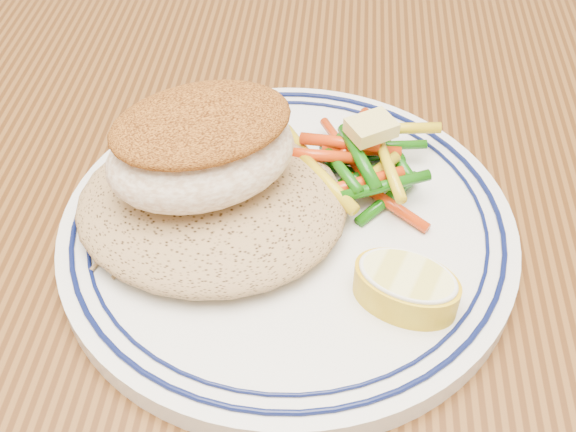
# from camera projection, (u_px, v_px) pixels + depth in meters

# --- Properties ---
(dining_table) EXTENTS (1.50, 0.90, 0.75)m
(dining_table) POSITION_uv_depth(u_px,v_px,m) (261.00, 371.00, 0.47)
(dining_table) COLOR #43240D
(dining_table) RESTS_ON ground
(plate) EXTENTS (0.26, 0.26, 0.02)m
(plate) POSITION_uv_depth(u_px,v_px,m) (288.00, 229.00, 0.42)
(plate) COLOR silver
(plate) RESTS_ON dining_table
(rice_pilaf) EXTENTS (0.15, 0.13, 0.03)m
(rice_pilaf) POSITION_uv_depth(u_px,v_px,m) (211.00, 201.00, 0.40)
(rice_pilaf) COLOR #99774C
(rice_pilaf) RESTS_ON plate
(fish_fillet) EXTENTS (0.13, 0.11, 0.05)m
(fish_fillet) POSITION_uv_depth(u_px,v_px,m) (201.00, 147.00, 0.38)
(fish_fillet) COLOR white
(fish_fillet) RESTS_ON rice_pilaf
(vegetable_pile) EXTENTS (0.10, 0.10, 0.03)m
(vegetable_pile) POSITION_uv_depth(u_px,v_px,m) (359.00, 165.00, 0.43)
(vegetable_pile) COLOR #13560A
(vegetable_pile) RESTS_ON plate
(butter_pat) EXTENTS (0.03, 0.03, 0.01)m
(butter_pat) POSITION_uv_depth(u_px,v_px,m) (371.00, 128.00, 0.42)
(butter_pat) COLOR #E0CE6D
(butter_pat) RESTS_ON vegetable_pile
(lemon_wedge) EXTENTS (0.07, 0.07, 0.02)m
(lemon_wedge) POSITION_uv_depth(u_px,v_px,m) (406.00, 286.00, 0.36)
(lemon_wedge) COLOR yellow
(lemon_wedge) RESTS_ON plate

